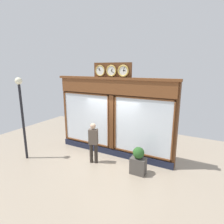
# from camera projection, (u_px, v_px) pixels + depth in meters

# --- Properties ---
(ground_plane) EXTENTS (14.00, 14.00, 0.00)m
(ground_plane) POSITION_uv_depth(u_px,v_px,m) (71.00, 189.00, 6.11)
(ground_plane) COLOR gray
(shop_facade) EXTENTS (5.49, 0.42, 4.03)m
(shop_facade) POSITION_uv_depth(u_px,v_px,m) (113.00, 116.00, 8.21)
(shop_facade) COLOR #5B3319
(shop_facade) RESTS_ON ground_plane
(pedestrian) EXTENTS (0.41, 0.32, 1.69)m
(pedestrian) POSITION_uv_depth(u_px,v_px,m) (93.00, 141.00, 7.62)
(pedestrian) COLOR #312A24
(pedestrian) RESTS_ON ground_plane
(street_lamp) EXTENTS (0.28, 0.28, 3.46)m
(street_lamp) POSITION_uv_depth(u_px,v_px,m) (21.00, 106.00, 7.70)
(street_lamp) COLOR black
(street_lamp) RESTS_ON ground_plane
(planter_box) EXTENTS (0.56, 0.36, 0.62)m
(planter_box) POSITION_uv_depth(u_px,v_px,m) (138.00, 166.00, 6.94)
(planter_box) COLOR #4C4742
(planter_box) RESTS_ON ground_plane
(planter_shrub) EXTENTS (0.42, 0.42, 0.42)m
(planter_shrub) POSITION_uv_depth(u_px,v_px,m) (139.00, 153.00, 6.82)
(planter_shrub) COLOR #285623
(planter_shrub) RESTS_ON planter_box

